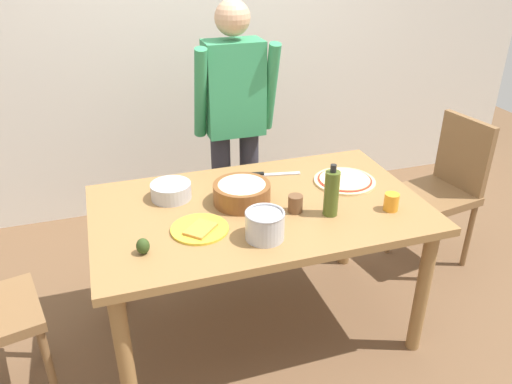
% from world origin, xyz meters
% --- Properties ---
extents(ground, '(8.00, 8.00, 0.00)m').
position_xyz_m(ground, '(0.00, 0.00, 0.00)').
color(ground, brown).
extents(wall_back, '(5.60, 0.10, 2.60)m').
position_xyz_m(wall_back, '(0.00, 1.60, 1.30)').
color(wall_back, silver).
rests_on(wall_back, ground).
extents(dining_table, '(1.60, 0.96, 0.76)m').
position_xyz_m(dining_table, '(0.00, 0.00, 0.67)').
color(dining_table, olive).
rests_on(dining_table, ground).
extents(person_cook, '(0.49, 0.25, 1.62)m').
position_xyz_m(person_cook, '(0.09, 0.76, 0.94)').
color(person_cook, '#2D2D38').
rests_on(person_cook, ground).
extents(chair_wooden_right, '(0.46, 0.46, 0.95)m').
position_xyz_m(chair_wooden_right, '(1.32, 0.28, 0.54)').
color(chair_wooden_right, brown).
rests_on(chair_wooden_right, ground).
extents(pizza_raw_on_board, '(0.33, 0.33, 0.02)m').
position_xyz_m(pizza_raw_on_board, '(0.51, 0.10, 0.77)').
color(pizza_raw_on_board, beige).
rests_on(pizza_raw_on_board, dining_table).
extents(plate_with_slice, '(0.26, 0.26, 0.02)m').
position_xyz_m(plate_with_slice, '(-0.32, -0.13, 0.77)').
color(plate_with_slice, gold).
rests_on(plate_with_slice, dining_table).
extents(popcorn_bowl, '(0.28, 0.28, 0.11)m').
position_xyz_m(popcorn_bowl, '(-0.07, 0.06, 0.82)').
color(popcorn_bowl, brown).
rests_on(popcorn_bowl, dining_table).
extents(mixing_bowl_steel, '(0.20, 0.20, 0.08)m').
position_xyz_m(mixing_bowl_steel, '(-0.39, 0.21, 0.80)').
color(mixing_bowl_steel, '#B7B7BC').
rests_on(mixing_bowl_steel, dining_table).
extents(olive_oil_bottle, '(0.07, 0.07, 0.26)m').
position_xyz_m(olive_oil_bottle, '(0.29, -0.18, 0.87)').
color(olive_oil_bottle, '#47561E').
rests_on(olive_oil_bottle, dining_table).
extents(steel_pot, '(0.17, 0.17, 0.13)m').
position_xyz_m(steel_pot, '(-0.07, -0.28, 0.83)').
color(steel_pot, '#B7B7BC').
rests_on(steel_pot, dining_table).
extents(cup_orange, '(0.07, 0.07, 0.08)m').
position_xyz_m(cup_orange, '(0.59, -0.23, 0.80)').
color(cup_orange, orange).
rests_on(cup_orange, dining_table).
extents(cup_small_brown, '(0.07, 0.07, 0.08)m').
position_xyz_m(cup_small_brown, '(0.14, -0.11, 0.80)').
color(cup_small_brown, brown).
rests_on(cup_small_brown, dining_table).
extents(chef_knife, '(0.29, 0.08, 0.02)m').
position_xyz_m(chef_knife, '(0.15, 0.31, 0.77)').
color(chef_knife, silver).
rests_on(chef_knife, dining_table).
extents(avocado, '(0.06, 0.06, 0.07)m').
position_xyz_m(avocado, '(-0.58, -0.24, 0.80)').
color(avocado, '#2D4219').
rests_on(avocado, dining_table).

